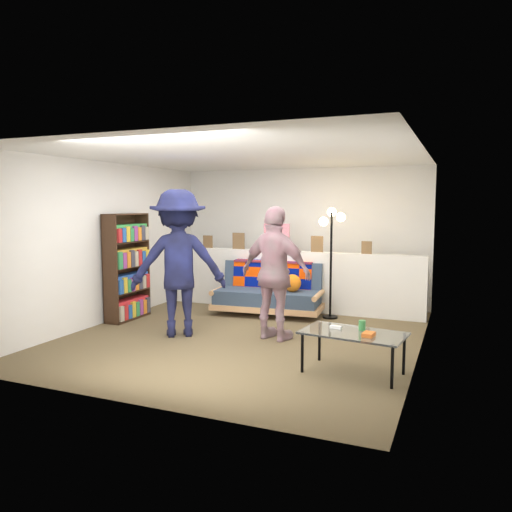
{
  "coord_description": "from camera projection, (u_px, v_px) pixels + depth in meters",
  "views": [
    {
      "loc": [
        2.68,
        -6.04,
        1.79
      ],
      "look_at": [
        0.0,
        0.4,
        1.05
      ],
      "focal_mm": 35.0,
      "sensor_mm": 36.0,
      "label": 1
    }
  ],
  "objects": [
    {
      "name": "ground",
      "position": [
        245.0,
        336.0,
        6.76
      ],
      "size": [
        5.0,
        5.0,
        0.0
      ],
      "primitive_type": "plane",
      "color": "brown",
      "rests_on": "ground"
    },
    {
      "name": "room_shell",
      "position": [
        258.0,
        212.0,
        7.02
      ],
      "size": [
        4.6,
        5.05,
        2.45
      ],
      "color": "silver",
      "rests_on": "ground"
    },
    {
      "name": "half_wall_ledge",
      "position": [
        288.0,
        280.0,
        8.36
      ],
      "size": [
        4.45,
        0.15,
        1.0
      ],
      "primitive_type": "cube",
      "color": "silver",
      "rests_on": "ground"
    },
    {
      "name": "ledge_decor",
      "position": [
        275.0,
        240.0,
        8.36
      ],
      "size": [
        2.97,
        0.02,
        0.45
      ],
      "color": "brown",
      "rests_on": "half_wall_ledge"
    },
    {
      "name": "futon_sofa",
      "position": [
        270.0,
        293.0,
        8.07
      ],
      "size": [
        1.81,
        0.99,
        0.75
      ],
      "color": "tan",
      "rests_on": "ground"
    },
    {
      "name": "bookshelf",
      "position": [
        127.0,
        270.0,
        7.67
      ],
      "size": [
        0.27,
        0.82,
        1.63
      ],
      "color": "black",
      "rests_on": "ground"
    },
    {
      "name": "coffee_table",
      "position": [
        354.0,
        335.0,
        5.22
      ],
      "size": [
        1.13,
        0.71,
        0.55
      ],
      "color": "black",
      "rests_on": "ground"
    },
    {
      "name": "floor_lamp",
      "position": [
        331.0,
        240.0,
        7.71
      ],
      "size": [
        0.4,
        0.34,
        1.72
      ],
      "color": "black",
      "rests_on": "ground"
    },
    {
      "name": "person_left",
      "position": [
        179.0,
        263.0,
        6.71
      ],
      "size": [
        1.47,
        1.3,
        1.97
      ],
      "primitive_type": "imported",
      "rotation": [
        0.0,
        0.0,
        3.71
      ],
      "color": "black",
      "rests_on": "ground"
    },
    {
      "name": "person_right",
      "position": [
        276.0,
        273.0,
        6.5
      ],
      "size": [
        1.1,
        0.65,
        1.76
      ],
      "primitive_type": "imported",
      "rotation": [
        0.0,
        0.0,
        2.91
      ],
      "color": "pink",
      "rests_on": "ground"
    }
  ]
}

